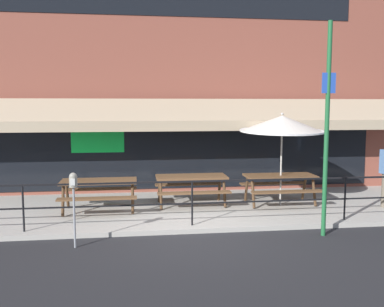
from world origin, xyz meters
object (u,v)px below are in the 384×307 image
picnic_table_right (280,181)px  parking_meter_near (73,187)px  picnic_table_centre (191,182)px  picnic_table_left (99,187)px  street_sign_pole (327,128)px  patio_umbrella_right (282,124)px

picnic_table_right → parking_meter_near: parking_meter_near is taller
picnic_table_centre → parking_meter_near: 3.76m
picnic_table_left → street_sign_pole: bearing=-25.8°
picnic_table_centre → street_sign_pole: size_ratio=0.42×
street_sign_pole → picnic_table_centre: bearing=132.4°
patio_umbrella_right → street_sign_pole: size_ratio=0.55×
picnic_table_left → street_sign_pole: (4.68, -2.26, 1.50)m
picnic_table_right → parking_meter_near: bearing=-152.4°
patio_umbrella_right → street_sign_pole: (0.09, -2.36, 0.02)m
picnic_table_right → patio_umbrella_right: patio_umbrella_right is taller
picnic_table_left → street_sign_pole: street_sign_pole is taller
picnic_table_right → street_sign_pole: street_sign_pole is taller
patio_umbrella_right → parking_meter_near: patio_umbrella_right is taller
parking_meter_near → street_sign_pole: bearing=1.2°
parking_meter_near → street_sign_pole: size_ratio=0.33×
street_sign_pole → parking_meter_near: bearing=-178.8°
picnic_table_right → street_sign_pole: size_ratio=0.42×
picnic_table_right → street_sign_pole: bearing=-87.8°
picnic_table_left → picnic_table_centre: 2.32m
picnic_table_left → parking_meter_near: (-0.26, -2.36, 0.44)m
picnic_table_left → patio_umbrella_right: patio_umbrella_right is taller
picnic_table_centre → street_sign_pole: bearing=-47.6°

